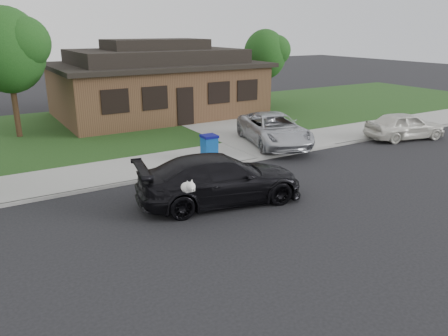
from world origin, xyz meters
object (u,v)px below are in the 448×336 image
sedan (220,179)px  recycling_bin (209,147)px  white_compact (405,126)px  minivan (274,129)px

sedan → recycling_bin: bearing=-14.4°
sedan → white_compact: 12.62m
minivan → white_compact: size_ratio=1.27×
sedan → minivan: minivan is taller
sedan → recycling_bin: 4.53m
sedan → minivan: (5.72, 4.69, 0.07)m
minivan → sedan: bearing=-124.8°
sedan → recycling_bin: sedan is taller
minivan → recycling_bin: minivan is taller
sedan → minivan: bearing=-40.4°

